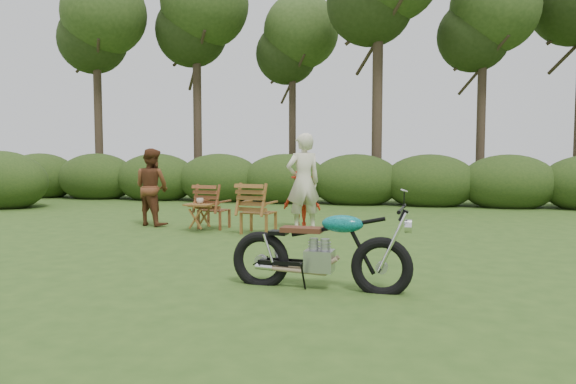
% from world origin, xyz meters
% --- Properties ---
extents(ground, '(80.00, 80.00, 0.00)m').
position_xyz_m(ground, '(0.00, 0.00, 0.00)').
color(ground, '#2C4A18').
rests_on(ground, ground).
extents(tree_line, '(22.52, 11.62, 8.14)m').
position_xyz_m(tree_line, '(0.50, 9.74, 3.81)').
color(tree_line, '#36271D').
rests_on(tree_line, ground).
extents(motorcycle, '(1.96, 0.85, 1.10)m').
position_xyz_m(motorcycle, '(0.58, -0.54, 0.00)').
color(motorcycle, '#0DB1AE').
rests_on(motorcycle, ground).
extents(lawn_chair_right, '(0.72, 0.72, 0.92)m').
position_xyz_m(lawn_chair_right, '(-1.17, 3.18, 0.00)').
color(lawn_chair_right, brown).
rests_on(lawn_chair_right, ground).
extents(lawn_chair_left, '(0.66, 0.66, 0.85)m').
position_xyz_m(lawn_chair_left, '(-2.18, 3.60, 0.00)').
color(lawn_chair_left, '#5A2A16').
rests_on(lawn_chair_left, ground).
extents(side_table, '(0.56, 0.49, 0.52)m').
position_xyz_m(side_table, '(-2.29, 3.15, 0.26)').
color(side_table, brown).
rests_on(side_table, ground).
extents(cup, '(0.17, 0.17, 0.10)m').
position_xyz_m(cup, '(-2.30, 3.20, 0.57)').
color(cup, beige).
rests_on(cup, side_table).
extents(adult_a, '(0.80, 0.73, 1.83)m').
position_xyz_m(adult_a, '(-0.45, 3.74, 0.00)').
color(adult_a, beige).
rests_on(adult_a, ground).
extents(adult_b, '(0.90, 0.80, 1.55)m').
position_xyz_m(adult_b, '(-3.54, 3.73, 0.00)').
color(adult_b, '#5D301A').
rests_on(adult_b, ground).
extents(child, '(0.77, 0.49, 1.14)m').
position_xyz_m(child, '(-0.53, 3.98, 0.00)').
color(child, red).
rests_on(child, ground).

